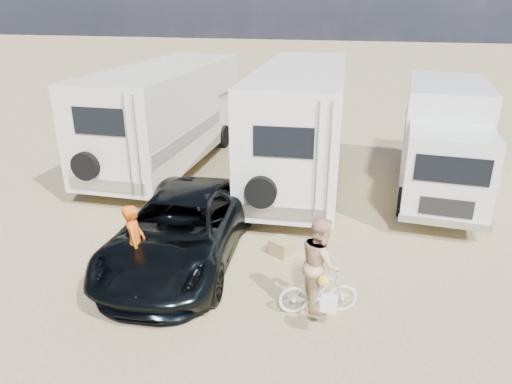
% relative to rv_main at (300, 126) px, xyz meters
% --- Properties ---
extents(ground, '(140.00, 140.00, 0.00)m').
position_rel_rv_main_xyz_m(ground, '(0.47, -7.10, -1.83)').
color(ground, tan).
rests_on(ground, ground).
extents(rv_main, '(3.14, 8.90, 3.66)m').
position_rel_rv_main_xyz_m(rv_main, '(0.00, 0.00, 0.00)').
color(rv_main, white).
rests_on(rv_main, ground).
extents(rv_left, '(2.82, 8.57, 3.48)m').
position_rel_rv_main_xyz_m(rv_left, '(-4.76, 0.46, -0.09)').
color(rv_left, beige).
rests_on(rv_left, ground).
extents(box_truck, '(2.57, 6.59, 3.27)m').
position_rel_rv_main_xyz_m(box_truck, '(4.28, -0.21, -0.20)').
color(box_truck, silver).
rests_on(box_truck, ground).
extents(dark_suv, '(2.98, 5.66, 1.52)m').
position_rel_rv_main_xyz_m(dark_suv, '(-1.70, -5.75, -1.07)').
color(dark_suv, black).
rests_on(dark_suv, ground).
extents(bike_man, '(1.95, 1.29, 0.97)m').
position_rel_rv_main_xyz_m(bike_man, '(-2.13, -7.00, -1.34)').
color(bike_man, orange).
rests_on(bike_man, ground).
extents(bike_woman, '(1.56, 0.87, 0.90)m').
position_rel_rv_main_xyz_m(bike_woman, '(1.54, -6.97, -1.38)').
color(bike_woman, beige).
rests_on(bike_woman, ground).
extents(rider_man, '(0.59, 0.70, 1.65)m').
position_rel_rv_main_xyz_m(rider_man, '(-2.13, -7.00, -1.01)').
color(rider_man, '#CA4E0F').
rests_on(rider_man, ground).
extents(rider_woman, '(0.91, 1.04, 1.79)m').
position_rel_rv_main_xyz_m(rider_woman, '(1.54, -6.97, -0.93)').
color(rider_woman, tan).
rests_on(rider_woman, ground).
extents(cooler, '(0.70, 0.58, 0.49)m').
position_rel_rv_main_xyz_m(cooler, '(-2.28, -4.80, -1.58)').
color(cooler, teal).
rests_on(cooler, ground).
extents(crate, '(0.61, 0.61, 0.37)m').
position_rel_rv_main_xyz_m(crate, '(0.45, -4.97, -1.64)').
color(crate, olive).
rests_on(crate, ground).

